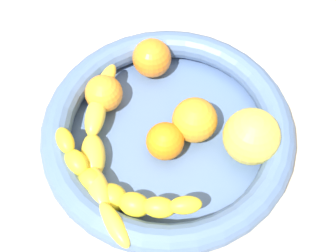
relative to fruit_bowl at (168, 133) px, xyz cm
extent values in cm
cube|color=#B7A891|center=(0.00, 0.00, -4.61)|extent=(120.00, 120.00, 3.00)
cylinder|color=#4D6895|center=(0.00, 0.00, -2.11)|extent=(31.33, 31.33, 2.01)
torus|color=#4D6895|center=(0.00, 0.00, 0.89)|extent=(34.13, 34.13, 3.99)
ellipsoid|color=yellow|center=(12.40, 5.12, 2.94)|extent=(4.09, 4.51, 2.17)
ellipsoid|color=yellow|center=(10.35, 7.43, 2.15)|extent=(4.67, 4.59, 2.56)
ellipsoid|color=yellow|center=(7.87, 9.28, 1.36)|extent=(4.94, 4.58, 2.95)
ellipsoid|color=yellow|center=(5.06, 10.59, 0.57)|extent=(4.86, 4.47, 3.34)
ellipsoid|color=yellow|center=(2.05, 11.30, 1.36)|extent=(4.33, 3.44, 2.95)
ellipsoid|color=yellow|center=(-1.05, 11.38, 2.15)|extent=(4.17, 2.86, 2.56)
ellipsoid|color=yellow|center=(-4.09, 10.83, 2.94)|extent=(4.43, 3.20, 2.17)
ellipsoid|color=yellow|center=(9.87, -5.08, 2.39)|extent=(2.99, 6.61, 2.11)
ellipsoid|color=yellow|center=(10.03, 0.22, 1.46)|extent=(3.21, 6.58, 2.68)
ellipsoid|color=yellow|center=(8.99, 5.42, 0.53)|extent=(5.04, 7.06, 3.25)
ellipsoid|color=yellow|center=(6.83, 10.26, 1.46)|extent=(5.55, 6.86, 2.68)
ellipsoid|color=yellow|center=(3.64, 14.50, 2.39)|extent=(5.92, 6.09, 2.11)
sphere|color=orange|center=(-3.35, -1.52, 1.96)|extent=(6.13, 6.13, 6.13)
sphere|color=orange|center=(-0.38, 2.08, 1.44)|extent=(5.07, 5.07, 5.07)
sphere|color=orange|center=(9.81, -3.77, 1.55)|extent=(5.29, 5.29, 5.29)
sphere|color=orange|center=(4.44, -10.98, 1.76)|extent=(5.73, 5.73, 5.73)
sphere|color=#E5CA48|center=(-10.94, -0.49, 2.64)|extent=(7.48, 7.48, 7.48)
camera|label=1|loc=(-5.41, 29.14, 52.39)|focal=47.27mm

